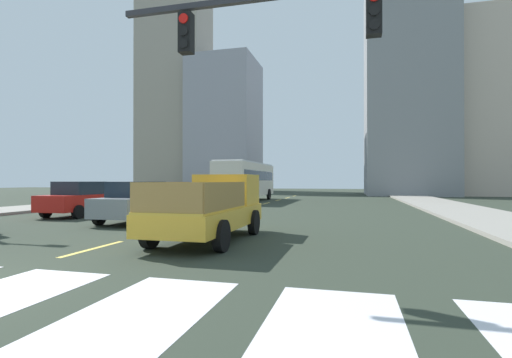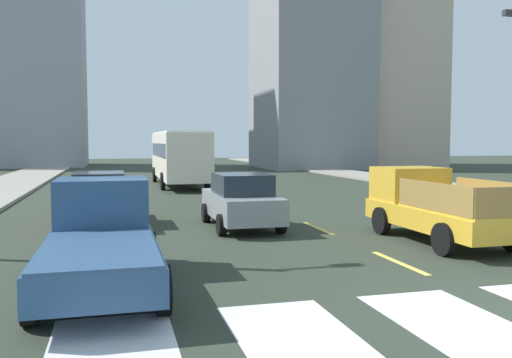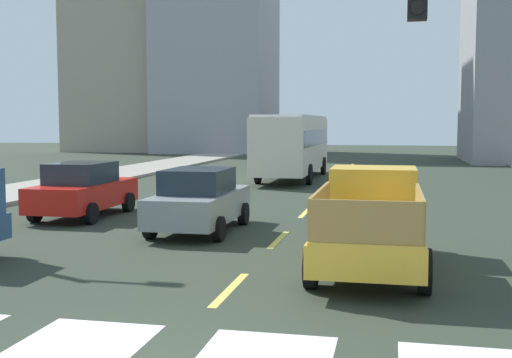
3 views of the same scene
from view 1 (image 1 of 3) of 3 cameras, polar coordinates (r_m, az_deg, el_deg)
The scene contains 21 objects.
sidewalk_right at distance 23.11m, azimuth 29.59°, elevation -4.42°, with size 3.98×110.00×0.15m, color gray.
sidewalk_left at distance 29.26m, azimuth -25.98°, elevation -3.55°, with size 3.98×110.00×0.15m, color gray.
crosswalk_stripe_5 at distance 5.33m, azimuth -18.08°, elevation -19.40°, with size 1.69×3.58×0.01m, color silver.
crosswalk_stripe_6 at distance 4.60m, azimuth 11.66°, elevation -22.60°, with size 1.69×3.58×0.01m, color silver.
lane_dash_0 at distance 10.62m, azimuth -23.62°, elevation -9.75°, with size 0.16×2.40×0.01m, color #E4C652.
lane_dash_1 at distance 14.84m, azimuth -11.55°, elevation -7.06°, with size 0.16×2.40×0.01m, color #E4C652.
lane_dash_2 at distance 19.44m, azimuth -5.05°, elevation -5.46°, with size 0.16×2.40×0.01m, color #E4C652.
lane_dash_3 at distance 24.19m, azimuth -1.09°, elevation -4.44°, with size 0.16×2.40×0.01m, color #E4C652.
lane_dash_4 at distance 29.03m, azimuth 1.56°, elevation -3.75°, with size 0.16×2.40×0.01m, color #E4C652.
lane_dash_5 at distance 33.92m, azimuth 3.44°, elevation -3.25°, with size 0.16×2.40×0.01m, color #E4C652.
lane_dash_6 at distance 38.83m, azimuth 4.85°, elevation -2.88°, with size 0.16×2.40×0.01m, color #E4C652.
lane_dash_7 at distance 43.77m, azimuth 5.94°, elevation -2.59°, with size 0.16×2.40×0.01m, color #E4C652.
pickup_stakebed at distance 11.41m, azimuth -6.55°, elevation -4.39°, with size 2.18×5.20×1.96m.
city_bus at distance 32.06m, azimuth -1.49°, elevation 0.06°, with size 2.72×10.80×3.32m.
sedan_near_right at distance 16.54m, azimuth -17.64°, elevation -3.37°, with size 2.02×4.40×1.72m.
sedan_far at distance 20.62m, azimuth -25.17°, elevation -2.75°, with size 2.02×4.40×1.72m.
traffic_signal_gantry at distance 7.74m, azimuth 26.78°, elevation 18.34°, with size 9.50×0.27×6.00m.
tower_tall_centre at distance 51.43m, azimuth 22.12°, elevation 12.89°, with size 9.99×11.16×26.94m, color gray.
block_mid_left at distance 64.84m, azimuth -4.73°, elevation 8.11°, with size 10.73×11.02×22.46m, color #95949E.
block_mid_right at distance 55.11m, azimuth 31.61°, elevation 9.27°, with size 9.77×11.43×21.75m, color beige.
block_low_left at distance 70.07m, azimuth -12.38°, elevation 13.06°, with size 11.76×7.67×35.88m, color #A19584.
Camera 1 is at (6.45, -4.25, 1.75)m, focal length 26.08 mm.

